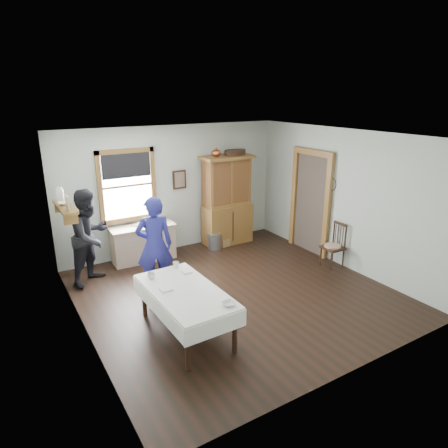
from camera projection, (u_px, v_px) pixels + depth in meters
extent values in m
cube|color=black|center=(235.00, 292.00, 6.98)|extent=(5.00, 5.00, 0.01)
cube|color=silver|center=(236.00, 136.00, 6.13)|extent=(5.00, 5.00, 0.01)
cube|color=#B5BDAF|center=(173.00, 189.00, 8.58)|extent=(5.00, 0.01, 2.70)
cube|color=#B5BDAF|center=(355.00, 276.00, 4.53)|extent=(5.00, 0.01, 2.70)
cube|color=#B5BDAF|center=(78.00, 249.00, 5.33)|extent=(0.01, 5.00, 2.70)
cube|color=#B5BDAF|center=(343.00, 199.00, 7.79)|extent=(0.01, 5.00, 2.70)
cube|color=white|center=(127.00, 186.00, 8.02)|extent=(1.00, 0.02, 1.30)
cube|color=brown|center=(125.00, 151.00, 7.78)|extent=(1.18, 0.06, 0.09)
cube|color=brown|center=(130.00, 219.00, 8.22)|extent=(1.18, 0.06, 0.09)
cube|color=brown|center=(100.00, 189.00, 7.73)|extent=(0.09, 0.06, 1.48)
cube|color=brown|center=(153.00, 183.00, 8.27)|extent=(0.09, 0.06, 1.48)
cube|color=black|center=(126.00, 166.00, 7.85)|extent=(0.98, 0.03, 0.48)
cube|color=#483C33|center=(311.00, 204.00, 8.56)|extent=(0.03, 0.90, 2.10)
cube|color=brown|center=(327.00, 210.00, 8.13)|extent=(0.08, 0.12, 2.10)
cube|color=brown|center=(294.00, 199.00, 8.95)|extent=(0.08, 0.12, 2.10)
cube|color=brown|center=(313.00, 152.00, 8.19)|extent=(0.08, 1.14, 0.12)
cube|color=brown|center=(65.00, 207.00, 6.54)|extent=(0.24, 1.00, 0.04)
cube|color=brown|center=(71.00, 219.00, 6.25)|extent=(0.22, 0.03, 0.18)
cube|color=brown|center=(61.00, 207.00, 6.90)|extent=(0.22, 0.03, 0.18)
cube|color=tan|center=(68.00, 203.00, 6.26)|extent=(0.03, 0.22, 0.24)
cylinder|color=silver|center=(60.00, 195.00, 6.79)|extent=(0.12, 0.12, 0.22)
cube|color=black|center=(180.00, 180.00, 8.56)|extent=(0.30, 0.04, 0.40)
torus|color=black|center=(332.00, 178.00, 7.89)|extent=(0.01, 0.27, 0.27)
cube|color=tan|center=(143.00, 243.00, 8.23)|extent=(1.33, 0.55, 0.75)
cube|color=brown|center=(227.00, 200.00, 9.02)|extent=(1.19, 0.57, 2.02)
cube|color=white|center=(186.00, 312.00, 5.72)|extent=(0.95, 1.75, 0.69)
cube|color=black|center=(333.00, 246.00, 7.89)|extent=(0.43, 0.43, 0.90)
cube|color=gray|center=(215.00, 241.00, 8.90)|extent=(0.39, 0.39, 0.34)
cube|color=#A07B48|center=(226.00, 241.00, 9.12)|extent=(0.34, 0.26, 0.18)
imported|color=navy|center=(155.00, 249.00, 6.80)|extent=(0.66, 0.52, 1.59)
imported|color=black|center=(91.00, 240.00, 7.18)|extent=(1.00, 0.95, 1.62)
imported|color=silver|center=(151.00, 276.00, 5.94)|extent=(0.15, 0.15, 0.09)
imported|color=silver|center=(176.00, 265.00, 6.31)|extent=(0.13, 0.13, 0.09)
imported|color=silver|center=(229.00, 304.00, 5.20)|extent=(0.22, 0.22, 0.05)
imported|color=#755F4E|center=(136.00, 227.00, 8.04)|extent=(0.24, 0.26, 0.02)
imported|color=silver|center=(141.00, 224.00, 8.13)|extent=(0.21, 0.21, 0.06)
imported|color=silver|center=(64.00, 203.00, 6.57)|extent=(0.22, 0.22, 0.05)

